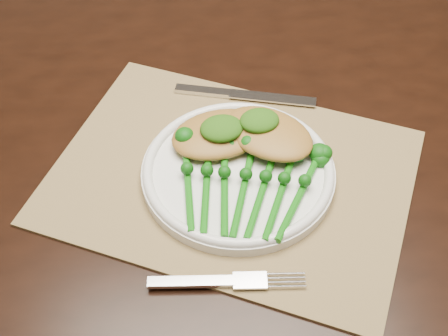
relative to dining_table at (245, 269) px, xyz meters
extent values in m
cube|color=black|center=(0.00, 0.00, 0.35)|extent=(1.70, 1.09, 0.04)
cube|color=olive|center=(-0.05, -0.09, 0.37)|extent=(0.57, 0.53, 0.00)
cylinder|color=white|center=(-0.04, -0.09, 0.38)|extent=(0.25, 0.25, 0.01)
torus|color=white|center=(-0.04, -0.09, 0.39)|extent=(0.25, 0.25, 0.01)
cube|color=silver|center=(-0.05, 0.08, 0.38)|extent=(0.08, 0.04, 0.01)
cube|color=silver|center=(0.04, 0.04, 0.38)|extent=(0.13, 0.06, 0.00)
cube|color=silver|center=(-0.13, -0.24, 0.38)|extent=(0.10, 0.03, 0.01)
ellipsoid|color=#A2732F|center=(-0.06, -0.04, 0.40)|extent=(0.14, 0.11, 0.03)
ellipsoid|color=#A2732F|center=(0.01, -0.05, 0.41)|extent=(0.15, 0.16, 0.03)
ellipsoid|color=#184009|center=(-0.05, -0.04, 0.42)|extent=(0.06, 0.05, 0.02)
ellipsoid|color=#184009|center=(0.00, -0.04, 0.43)|extent=(0.05, 0.04, 0.02)
camera|label=1|loc=(-0.18, -0.61, 1.00)|focal=50.00mm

